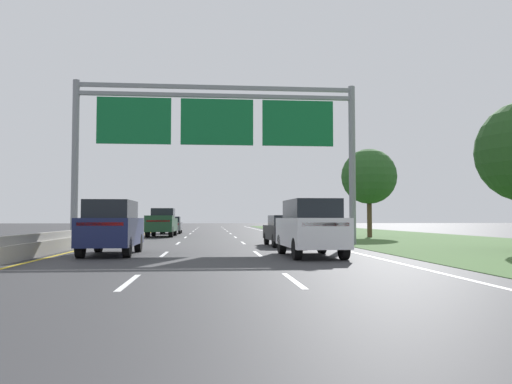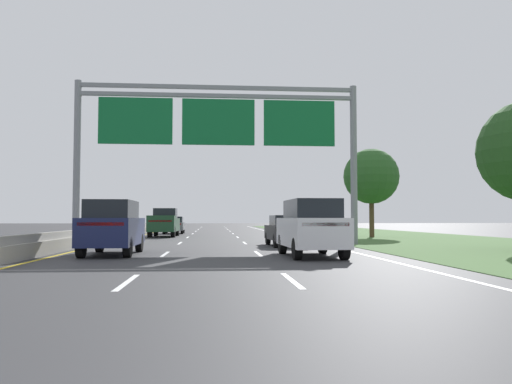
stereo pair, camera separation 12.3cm
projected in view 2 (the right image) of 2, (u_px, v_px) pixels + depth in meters
The scene contains 11 objects.
ground_plane at pixel (213, 239), 36.02m from camera, with size 220.00×220.00×0.00m, color #333335.
lane_striping at pixel (213, 239), 35.57m from camera, with size 11.96×106.00×0.01m.
grass_verge_right at pixel (407, 238), 37.16m from camera, with size 14.00×110.00×0.02m, color #3D602D.
median_barrier_concrete at pixel (116, 234), 35.50m from camera, with size 0.60×110.00×0.85m.
overhead_sign_gantry at pixel (218, 129), 27.48m from camera, with size 15.06×0.42×8.65m.
pickup_truck_darkgreen at pixel (164, 223), 40.07m from camera, with size 2.07×5.43×2.20m.
car_black_right_lane_sedan at pixel (287, 230), 26.45m from camera, with size 1.92×4.44×1.57m.
car_white_right_lane_suv at pixel (311, 227), 19.21m from camera, with size 2.01×4.74×2.11m.
car_navy_left_lane_suv at pixel (113, 227), 20.16m from camera, with size 1.95×4.72×2.11m.
car_grey_left_lane_sedan at pixel (174, 225), 47.70m from camera, with size 1.88×4.42×1.57m.
roadside_tree_mid at pixel (371, 176), 38.51m from camera, with size 4.11×4.11×6.60m.
Camera 2 is at (0.06, -1.27, 1.42)m, focal length 36.27 mm.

